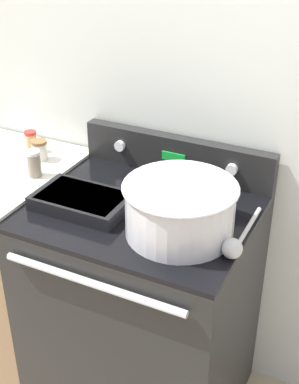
{
  "coord_description": "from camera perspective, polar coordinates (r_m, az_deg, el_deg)",
  "views": [
    {
      "loc": [
        0.7,
        -1.05,
        1.83
      ],
      "look_at": [
        0.02,
        0.33,
        0.96
      ],
      "focal_mm": 50.0,
      "sensor_mm": 36.0,
      "label": 1
    }
  ],
  "objects": [
    {
      "name": "spice_jar_white_cap",
      "position": [
        1.98,
        -12.23,
        3.0
      ],
      "size": [
        0.05,
        0.05,
        0.1
      ],
      "color": "gray",
      "rests_on": "side_counter"
    },
    {
      "name": "spice_jar_brown_cap",
      "position": [
        2.11,
        -11.65,
        4.42
      ],
      "size": [
        0.06,
        0.06,
        0.08
      ],
      "color": "beige",
      "rests_on": "side_counter"
    },
    {
      "name": "ladle",
      "position": [
        1.58,
        9.12,
        -5.58
      ],
      "size": [
        0.06,
        0.32,
        0.06
      ],
      "color": "#B7B7B7",
      "rests_on": "stove_range"
    },
    {
      "name": "control_panel",
      "position": [
        1.98,
        2.94,
        3.91
      ],
      "size": [
        0.74,
        0.07,
        0.15
      ],
      "color": "black",
      "rests_on": "stove_range"
    },
    {
      "name": "casserole_dish",
      "position": [
        1.79,
        -7.18,
        -0.88
      ],
      "size": [
        0.32,
        0.2,
        0.05
      ],
      "color": "black",
      "rests_on": "stove_range"
    },
    {
      "name": "stove_range",
      "position": [
        2.05,
        -0.71,
        -12.59
      ],
      "size": [
        0.74,
        0.65,
        0.9
      ],
      "color": "black",
      "rests_on": "ground_plane"
    },
    {
      "name": "side_counter",
      "position": [
        2.33,
        -14.53,
        -7.58
      ],
      "size": [
        0.5,
        0.62,
        0.91
      ],
      "color": "#896B4C",
      "rests_on": "ground_plane"
    },
    {
      "name": "spice_jar_red_cap",
      "position": [
        2.19,
        -12.52,
        5.31
      ],
      "size": [
        0.05,
        0.05,
        0.08
      ],
      "color": "tan",
      "rests_on": "side_counter"
    },
    {
      "name": "kitchen_wall",
      "position": [
        1.93,
        3.89,
        11.98
      ],
      "size": [
        8.0,
        0.05,
        2.5
      ],
      "color": "silver",
      "rests_on": "ground_plane"
    },
    {
      "name": "mixing_bowl",
      "position": [
        1.61,
        3.27,
        -1.6
      ],
      "size": [
        0.35,
        0.35,
        0.17
      ],
      "color": "silver",
      "rests_on": "stove_range"
    }
  ]
}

